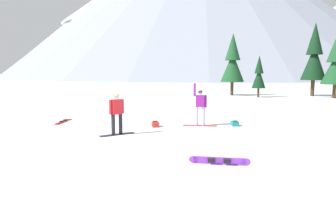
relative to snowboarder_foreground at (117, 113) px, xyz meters
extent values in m
plane|color=white|center=(0.48, -0.32, -0.91)|extent=(800.00, 800.00, 0.00)
cube|color=black|center=(0.00, 0.00, -0.90)|extent=(1.17, 1.30, 0.02)
cylinder|color=black|center=(-0.10, -0.12, -0.48)|extent=(0.15, 0.15, 0.82)
cylinder|color=black|center=(0.10, 0.12, -0.48)|extent=(0.15, 0.15, 0.82)
cube|color=red|center=(0.00, 0.00, 0.23)|extent=(0.44, 0.46, 0.59)
cylinder|color=red|center=(-0.17, -0.20, 0.24)|extent=(0.11, 0.11, 0.58)
cylinder|color=red|center=(0.17, 0.20, 0.24)|extent=(0.11, 0.11, 0.58)
sphere|color=tan|center=(0.00, 0.00, 0.69)|extent=(0.24, 0.24, 0.24)
cube|color=black|center=(-0.11, 0.09, 0.70)|extent=(0.14, 0.16, 0.08)
cube|color=red|center=(2.87, 2.92, -0.90)|extent=(1.60, 0.57, 0.02)
cylinder|color=#B7B7BC|center=(3.03, 2.95, -0.44)|extent=(0.15, 0.15, 0.89)
cylinder|color=#B7B7BC|center=(2.71, 2.89, -0.44)|extent=(0.15, 0.15, 0.89)
cube|color=#8C1E8C|center=(2.87, 2.92, 0.27)|extent=(0.44, 0.31, 0.55)
cylinder|color=#8C1E8C|center=(3.13, 2.97, 0.26)|extent=(0.11, 0.11, 0.58)
cylinder|color=#8C1E8C|center=(2.62, 2.88, 0.80)|extent=(0.11, 0.11, 0.60)
sphere|color=tan|center=(2.87, 2.92, 0.71)|extent=(0.24, 0.24, 0.24)
cube|color=black|center=(2.90, 2.79, 0.72)|extent=(0.17, 0.07, 0.08)
cube|color=red|center=(-4.04, 2.05, -0.90)|extent=(0.61, 1.49, 0.02)
cylinder|color=red|center=(-3.88, 1.34, -0.90)|extent=(0.36, 0.36, 0.02)
cylinder|color=red|center=(-4.20, 2.76, -0.90)|extent=(0.36, 0.36, 0.02)
cube|color=black|center=(-3.99, 1.83, -0.85)|extent=(0.18, 0.23, 0.07)
cube|color=black|center=(-4.08, 2.26, -0.85)|extent=(0.18, 0.23, 0.07)
cube|color=#993FD8|center=(4.43, -2.78, -0.79)|extent=(1.41, 0.31, 0.24)
cylinder|color=#993FD8|center=(3.74, -2.86, -0.79)|extent=(0.27, 0.17, 0.24)
cylinder|color=#993FD8|center=(5.13, -2.69, -0.79)|extent=(0.27, 0.17, 0.24)
cube|color=black|center=(4.23, -2.85, -0.77)|extent=(0.21, 0.15, 0.16)
cube|color=black|center=(4.65, -2.79, -0.77)|extent=(0.21, 0.15, 0.16)
cube|color=red|center=(0.92, 2.12, -0.80)|extent=(0.48, 0.54, 0.23)
cube|color=maroon|center=(0.89, 2.19, -0.67)|extent=(0.29, 0.28, 0.07)
cylinder|color=black|center=(1.02, 1.90, -0.78)|extent=(0.08, 0.12, 0.02)
cube|color=#1E7A7F|center=(4.47, 3.40, -0.81)|extent=(0.44, 0.52, 0.20)
cube|color=#165B5F|center=(4.49, 3.34, -0.68)|extent=(0.27, 0.26, 0.06)
cylinder|color=black|center=(4.39, 3.63, -0.81)|extent=(0.06, 0.12, 0.02)
cylinder|color=#472D19|center=(2.97, 22.45, -0.16)|extent=(0.34, 0.34, 1.50)
cone|color=#194723|center=(2.97, 22.45, 2.18)|extent=(2.57, 2.57, 3.19)
cone|color=#194723|center=(2.97, 22.45, 4.41)|extent=(1.67, 1.67, 2.92)
cylinder|color=#472D19|center=(11.39, 24.11, -0.05)|extent=(0.39, 0.39, 1.72)
cone|color=black|center=(11.39, 24.11, 2.64)|extent=(2.57, 2.57, 3.66)
cone|color=black|center=(11.39, 24.11, 5.20)|extent=(1.67, 1.67, 3.36)
cylinder|color=#472D19|center=(12.90, 21.59, -0.23)|extent=(0.31, 0.31, 1.37)
cone|color=#194723|center=(12.90, 21.59, 1.92)|extent=(2.63, 2.63, 2.92)
cylinder|color=#472D19|center=(5.75, 20.58, -0.44)|extent=(0.21, 0.21, 0.94)
cone|color=black|center=(5.75, 20.58, 1.02)|extent=(1.38, 1.38, 2.00)
cone|color=black|center=(5.75, 20.58, 2.42)|extent=(0.90, 0.90, 1.83)
cone|color=#B2B7C6|center=(-88.78, 167.40, 26.92)|extent=(127.47, 127.47, 55.66)
cone|color=white|center=(-88.78, 167.40, 43.62)|extent=(57.36, 57.36, 22.26)
cone|color=#8C93A3|center=(-25.81, 164.99, 43.45)|extent=(213.56, 213.56, 88.72)
camera|label=1|loc=(5.27, -10.63, 1.61)|focal=31.29mm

